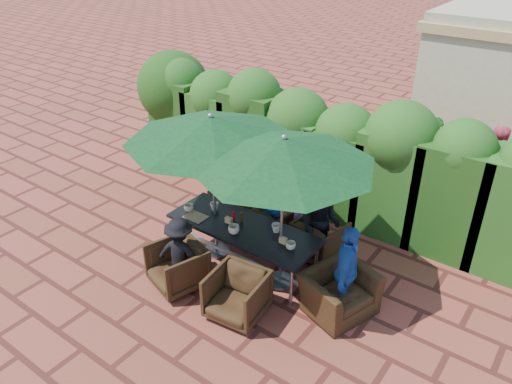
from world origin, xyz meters
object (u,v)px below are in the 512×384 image
Objects in this scene: umbrella_right at (284,152)px; chair_far_right at (320,237)px; chair_far_mid at (273,221)px; chair_far_left at (236,200)px; chair_near_left at (177,264)px; umbrella_left at (211,129)px; chair_near_right at (237,293)px; chair_end_right at (339,286)px; dining_table at (243,231)px.

umbrella_right reaches higher than chair_far_right.
chair_far_left is at bearing 1.29° from chair_far_mid.
chair_near_left reaches higher than chair_far_right.
umbrella_right is at bearing -1.09° from umbrella_left.
chair_near_left is at bearing -141.17° from umbrella_right.
chair_far_mid is at bearing 94.52° from chair_near_left.
umbrella_left is at bearing 134.48° from chair_near_right.
chair_far_left is 2.87m from chair_end_right.
chair_far_right is at bearing 60.35° from chair_end_right.
chair_far_right is at bearing 81.61° from umbrella_right.
chair_far_right is 0.96× the size of chair_near_right.
umbrella_right is 3.47× the size of chair_far_right.
chair_far_mid is at bearing 95.01° from dining_table.
umbrella_left reaches higher than chair_near_right.
chair_far_right is (0.83, 0.96, -0.31)m from dining_table.
umbrella_left is 3.82× the size of chair_far_mid.
chair_end_right is (1.78, -0.93, 0.07)m from chair_far_mid.
chair_far_mid is 0.89× the size of chair_near_left.
dining_table is 0.95× the size of umbrella_right.
umbrella_left is 3.41× the size of chair_near_right.
umbrella_right reaches higher than chair_near_right.
chair_far_right is 0.96× the size of chair_near_left.
chair_near_right reaches higher than dining_table.
umbrella_left is 3.35× the size of chair_far_left.
chair_far_right is (0.91, 0.04, 0.03)m from chair_far_mid.
chair_near_right is at bearing 119.32° from chair_far_mid.
umbrella_right is 3.35× the size of chair_near_left.
chair_far_left reaches higher than chair_far_right.
umbrella_left reaches higher than chair_far_mid.
umbrella_right is at bearing 107.53° from chair_end_right.
umbrella_right reaches higher than chair_end_right.
chair_end_right is at bearing 140.89° from chair_far_right.
chair_far_mid is (-0.77, 0.92, -1.87)m from umbrella_right.
dining_table is 3.30× the size of chair_far_right.
umbrella_right reaches higher than chair_far_left.
chair_far_left is 1.14× the size of chair_far_mid.
chair_near_left is at bearing 174.74° from chair_near_right.
dining_table is 3.12× the size of chair_far_left.
chair_far_right is (1.44, 0.93, -1.84)m from umbrella_left.
umbrella_left reaches higher than chair_far_right.
umbrella_right is (0.69, 0.01, 1.54)m from dining_table.
chair_far_mid is at bearing 59.68° from umbrella_left.
umbrella_left is 3.41× the size of chair_near_left.
umbrella_left is 2.92m from chair_end_right.
chair_far_left is 0.90m from chair_far_mid.
chair_far_mid is 0.93× the size of chair_far_right.
chair_near_right is at bearing -57.25° from dining_table.
chair_end_right is at bearing 161.47° from chair_far_mid.
dining_table is at bearing 79.36° from chair_near_left.
dining_table is 1.45m from chair_far_left.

